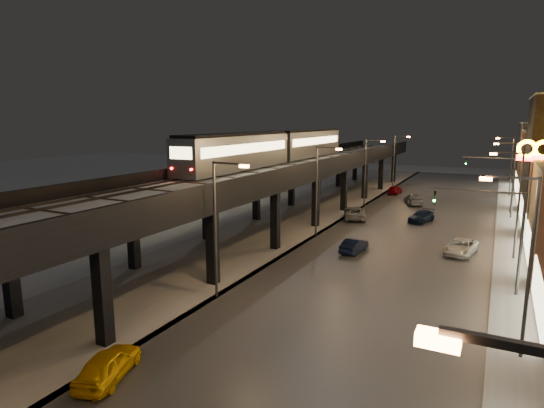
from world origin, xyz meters
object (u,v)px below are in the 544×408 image
at_px(car_taxi, 108,366).
at_px(car_onc_white, 422,217).
at_px(car_mid_dark, 414,200).
at_px(subway_train, 277,146).
at_px(car_near_white, 354,246).
at_px(car_far_white, 395,190).
at_px(car_mid_silver, 355,213).
at_px(car_onc_dark, 461,248).

height_order(car_taxi, car_onc_white, car_taxi).
bearing_deg(car_mid_dark, subway_train, 28.75).
bearing_deg(car_onc_white, car_mid_dark, 117.76).
height_order(car_mid_dark, car_onc_white, car_mid_dark).
bearing_deg(car_near_white, car_mid_dark, -85.12).
height_order(car_far_white, car_onc_white, car_far_white).
bearing_deg(car_mid_silver, car_onc_dark, 123.67).
distance_m(subway_train, car_onc_white, 18.58).
bearing_deg(car_mid_silver, car_near_white, 88.31).
height_order(car_near_white, car_mid_dark, car_mid_dark).
distance_m(car_mid_silver, car_far_white, 20.89).
bearing_deg(car_mid_dark, car_mid_silver, 51.20).
distance_m(car_near_white, car_far_white, 34.50).
height_order(car_taxi, car_mid_dark, car_mid_dark).
height_order(subway_train, car_mid_dark, subway_train).
distance_m(car_near_white, car_onc_dark, 9.20).
distance_m(car_onc_dark, car_onc_white, 12.74).
distance_m(car_taxi, car_mid_silver, 37.71).
relative_size(car_far_white, car_onc_white, 0.91).
xyz_separation_m(car_taxi, car_onc_dark, (12.58, 27.92, -0.03)).
xyz_separation_m(subway_train, car_onc_white, (16.35, 4.17, -7.79)).
height_order(car_mid_silver, car_onc_white, car_mid_silver).
relative_size(subway_train, car_mid_silver, 6.99).
bearing_deg(car_onc_dark, car_far_white, 121.00).
distance_m(subway_train, car_far_white, 26.17).
bearing_deg(car_taxi, subway_train, -93.07).
distance_m(car_mid_silver, car_onc_white, 7.54).
height_order(car_mid_silver, car_far_white, car_mid_silver).
xyz_separation_m(car_taxi, car_near_white, (4.12, 24.29, -0.07)).
bearing_deg(car_far_white, car_near_white, 99.17).
xyz_separation_m(car_mid_silver, car_far_white, (0.33, 20.89, -0.06)).
bearing_deg(car_taxi, car_mid_silver, -107.39).
relative_size(car_near_white, car_mid_silver, 0.70).
bearing_deg(car_taxi, car_onc_dark, -131.34).
height_order(car_mid_silver, car_onc_dark, car_mid_silver).
relative_size(car_near_white, car_far_white, 0.94).
bearing_deg(car_onc_dark, car_onc_white, 123.05).
relative_size(subway_train, car_mid_dark, 7.34).
height_order(car_mid_dark, car_far_white, car_mid_dark).
xyz_separation_m(car_mid_dark, car_onc_dark, (7.79, -22.48, -0.08)).
xyz_separation_m(subway_train, car_mid_dark, (13.63, 14.96, -7.70)).
xyz_separation_m(subway_train, car_mid_silver, (9.04, 2.27, -7.70)).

